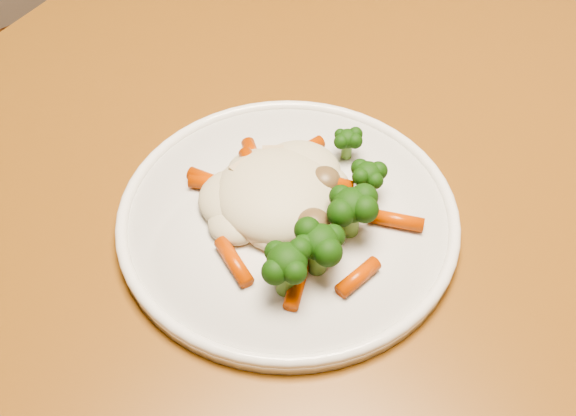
{
  "coord_description": "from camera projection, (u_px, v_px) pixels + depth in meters",
  "views": [
    {
      "loc": [
        0.03,
        -0.38,
        1.21
      ],
      "look_at": [
        0.27,
        -0.07,
        0.77
      ],
      "focal_mm": 45.0,
      "sensor_mm": 36.0,
      "label": 1
    }
  ],
  "objects": [
    {
      "name": "plate",
      "position": [
        288.0,
        219.0,
        0.6
      ],
      "size": [
        0.28,
        0.28,
        0.01
      ],
      "primitive_type": "cylinder",
      "color": "white",
      "rests_on": "dining_table"
    },
    {
      "name": "dining_table",
      "position": [
        294.0,
        332.0,
        0.63
      ],
      "size": [
        1.54,
        1.29,
        0.75
      ],
      "rotation": [
        0.0,
        0.0,
        0.36
      ],
      "color": "brown",
      "rests_on": "ground"
    },
    {
      "name": "meal",
      "position": [
        294.0,
        201.0,
        0.57
      ],
      "size": [
        0.17,
        0.18,
        0.05
      ],
      "color": "beige",
      "rests_on": "plate"
    }
  ]
}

